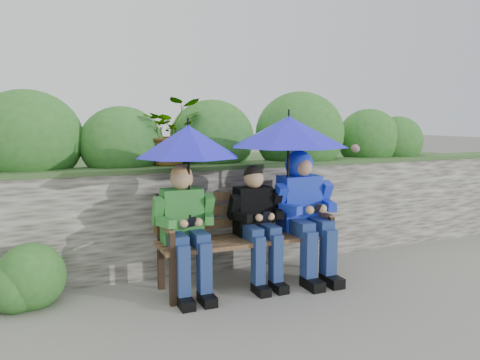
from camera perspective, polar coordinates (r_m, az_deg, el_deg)
name	(u,v)px	position (r m, az deg, el deg)	size (l,w,h in m)	color
ground	(244,288)	(4.21, 0.55, -13.09)	(60.00, 60.00, 0.00)	gray
garden_backdrop	(188,194)	(5.51, -6.35, -1.65)	(8.00, 2.87, 1.82)	#4D4740
park_bench	(245,231)	(4.24, 0.56, -6.20)	(1.59, 0.47, 0.84)	black
boy_left	(185,224)	(3.95, -6.70, -5.34)	(0.51, 0.59, 1.10)	#175E16
boy_middle	(257,219)	(4.19, 2.10, -4.76)	(0.48, 0.56, 1.06)	black
boy_right	(304,204)	(4.39, 7.82, -2.95)	(0.57, 0.69, 1.19)	#172FBD
umbrella_left	(188,141)	(3.88, -6.33, 4.71)	(0.87, 0.87, 0.84)	#1C19DD
umbrella_right	(288,132)	(4.26, 5.93, 5.89)	(1.08, 1.08, 0.89)	#1C19DD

